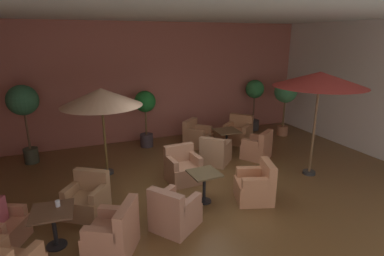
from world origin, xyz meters
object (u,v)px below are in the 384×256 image
Objects in this scene: armchair_mid_center_south at (256,186)px; potted_tree_right_corner at (254,97)px; potted_tree_mid_left at (285,95)px; armchair_front_left_east at (87,200)px; armchair_front_right_east at (215,153)px; patio_umbrella_center_beige at (101,97)px; iced_drink_cup at (58,203)px; armchair_mid_center_north at (183,169)px; potted_tree_left_corner at (24,106)px; armchair_front_left_north at (114,234)px; armchair_front_right_west at (238,133)px; patio_umbrella_tall_red at (320,80)px; armchair_front_right_north at (197,137)px; cafe_table_mid_center at (204,179)px; cafe_table_front_right at (227,135)px; potted_tree_mid_right at (145,109)px; cafe_table_front_left at (53,219)px; armchair_front_right_south at (257,148)px.

armchair_mid_center_south is 0.49× the size of potted_tree_right_corner.
armchair_front_left_east is at bearing -158.05° from potted_tree_mid_left.
armchair_front_right_east is 3.45m from patio_umbrella_center_beige.
iced_drink_cup is (-0.50, -0.76, 0.43)m from armchair_front_left_east.
potted_tree_left_corner reaches higher than armchair_mid_center_north.
potted_tree_left_corner reaches higher than armchair_front_right_east.
potted_tree_left_corner reaches higher than armchair_front_left_north.
patio_umbrella_tall_red reaches higher than armchair_front_right_west.
armchair_front_right_north reaches higher than cafe_table_mid_center.
armchair_front_left_east is at bearing -108.62° from patio_umbrella_center_beige.
potted_tree_right_corner reaches higher than cafe_table_front_right.
armchair_mid_center_south is at bearing -163.45° from patio_umbrella_tall_red.
armchair_mid_center_south reaches higher than cafe_table_front_right.
armchair_mid_center_south is 0.52× the size of potted_tree_mid_right.
armchair_front_right_west is at bearing 49.72° from cafe_table_mid_center.
patio_umbrella_tall_red is at bearing -116.13° from potted_tree_mid_left.
cafe_table_front_left is at bearing -147.56° from armchair_front_right_west.
cafe_table_front_right is at bearing -32.43° from potted_tree_mid_right.
iced_drink_cup is (-4.07, -2.15, 0.43)m from armchair_front_right_east.
armchair_front_right_south reaches higher than armchair_front_right_east.
cafe_table_mid_center is at bearing -10.85° from armchair_front_left_east.
potted_tree_left_corner is 7.69m from potted_tree_right_corner.
armchair_front_left_east is at bearing -149.12° from potted_tree_right_corner.
armchair_front_right_north is 0.40× the size of patio_umbrella_tall_red.
patio_umbrella_center_beige reaches higher than cafe_table_front_right.
armchair_front_right_west is 0.50× the size of potted_tree_left_corner.
armchair_front_right_east is 5.43m from potted_tree_left_corner.
iced_drink_cup is (-0.81, 0.63, 0.42)m from armchair_front_left_north.
armchair_front_left_north is 5.41m from armchair_front_right_north.
patio_umbrella_tall_red is (3.22, -0.87, 2.15)m from armchair_mid_center_north.
potted_tree_left_corner is (-1.61, 4.79, 1.32)m from armchair_front_left_north.
armchair_mid_center_south is 0.42× the size of patio_umbrella_center_beige.
cafe_table_front_right is at bearing 30.80° from iced_drink_cup.
patio_umbrella_center_beige is 6.50m from potted_tree_mid_left.
armchair_front_left_north is 0.52× the size of potted_tree_mid_left.
potted_tree_mid_right is at bearing 124.77° from armchair_front_right_east.
patio_umbrella_tall_red reaches higher than potted_tree_mid_left.
patio_umbrella_center_beige is at bearing 145.68° from armchair_mid_center_north.
potted_tree_mid_left reaches higher than potted_tree_mid_right.
patio_umbrella_center_beige is (1.21, 2.69, 1.50)m from cafe_table_front_left.
cafe_table_front_left is at bearing -80.71° from potted_tree_left_corner.
armchair_front_left_north reaches higher than armchair_mid_center_north.
potted_tree_right_corner is (2.81, 2.43, 0.98)m from armchair_front_right_east.
armchair_front_right_east reaches higher than cafe_table_mid_center.
armchair_front_right_north is at bearing 87.42° from armchair_front_right_east.
cafe_table_front_left is 0.72× the size of armchair_front_left_east.
armchair_front_right_north is (-0.67, 0.79, -0.22)m from cafe_table_front_right.
armchair_mid_center_north is 0.44× the size of potted_tree_mid_left.
cafe_table_mid_center is at bearing -130.28° from armchair_front_right_west.
armchair_front_right_north is 0.99× the size of armchair_front_right_east.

